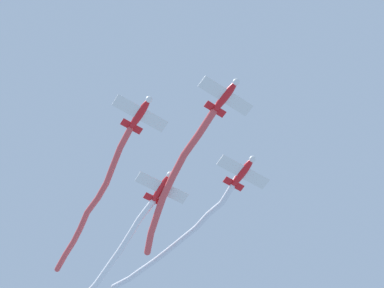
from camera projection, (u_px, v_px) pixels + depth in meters
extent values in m
ellipsoid|color=red|center=(225.00, 97.00, 83.01)|extent=(4.80, 3.64, 1.04)
sphere|color=white|center=(236.00, 82.00, 82.06)|extent=(1.22, 1.22, 0.88)
ellipsoid|color=black|center=(228.00, 92.00, 83.10)|extent=(1.44, 1.27, 0.55)
cube|color=white|center=(226.00, 96.00, 82.82)|extent=(5.48, 7.11, 0.14)
cube|color=red|center=(215.00, 109.00, 83.92)|extent=(2.39, 2.94, 0.12)
cube|color=white|center=(215.00, 107.00, 84.35)|extent=(1.04, 0.75, 1.43)
cylinder|color=#DB4C4C|center=(206.00, 123.00, 84.51)|extent=(3.53, 2.85, 1.32)
cylinder|color=#DB4C4C|center=(191.00, 145.00, 85.58)|extent=(3.42, 2.62, 1.32)
cylinder|color=#DB4C4C|center=(178.00, 166.00, 86.79)|extent=(3.32, 3.09, 1.08)
cylinder|color=#DB4C4C|center=(168.00, 187.00, 88.16)|extent=(3.09, 2.99, 1.10)
cylinder|color=#DB4C4C|center=(160.00, 206.00, 89.62)|extent=(2.84, 3.08, 1.14)
cylinder|color=#DB4C4C|center=(154.00, 224.00, 91.19)|extent=(2.75, 3.05, 1.07)
cylinder|color=#DB4C4C|center=(149.00, 243.00, 92.81)|extent=(2.70, 3.38, 1.10)
sphere|color=#DB4C4C|center=(213.00, 112.00, 83.94)|extent=(0.92, 0.92, 0.92)
sphere|color=#DB4C4C|center=(199.00, 135.00, 85.08)|extent=(0.92, 0.92, 0.92)
sphere|color=#DB4C4C|center=(184.00, 155.00, 86.09)|extent=(0.92, 0.92, 0.92)
sphere|color=#DB4C4C|center=(173.00, 177.00, 87.50)|extent=(0.92, 0.92, 0.92)
sphere|color=#DB4C4C|center=(163.00, 197.00, 88.82)|extent=(0.92, 0.92, 0.92)
sphere|color=#DB4C4C|center=(157.00, 215.00, 90.42)|extent=(0.92, 0.92, 0.92)
sphere|color=#DB4C4C|center=(151.00, 233.00, 91.95)|extent=(0.92, 0.92, 0.92)
sphere|color=#DB4C4C|center=(147.00, 252.00, 93.66)|extent=(0.92, 0.92, 0.92)
ellipsoid|color=red|center=(242.00, 173.00, 87.75)|extent=(4.71, 3.81, 1.04)
sphere|color=white|center=(253.00, 159.00, 86.78)|extent=(1.23, 1.23, 0.88)
ellipsoid|color=black|center=(245.00, 168.00, 87.84)|extent=(1.43, 1.30, 0.55)
cube|color=white|center=(243.00, 172.00, 87.56)|extent=(5.73, 6.97, 0.14)
cube|color=red|center=(234.00, 184.00, 88.68)|extent=(2.47, 2.90, 0.12)
cube|color=white|center=(234.00, 181.00, 89.12)|extent=(1.01, 0.79, 1.43)
cylinder|color=white|center=(227.00, 195.00, 89.22)|extent=(2.71, 2.38, 0.98)
cylinder|color=white|center=(215.00, 209.00, 90.41)|extent=(3.02, 1.99, 1.20)
cylinder|color=white|center=(202.00, 221.00, 91.68)|extent=(2.79, 2.13, 0.94)
cylinder|color=white|center=(189.00, 233.00, 92.78)|extent=(2.91, 1.81, 0.87)
cylinder|color=white|center=(175.00, 245.00, 93.77)|extent=(3.12, 1.85, 0.82)
cylinder|color=white|center=(161.00, 256.00, 94.67)|extent=(2.66, 1.64, 0.81)
cylinder|color=white|center=(148.00, 265.00, 95.63)|extent=(2.75, 1.64, 1.07)
cylinder|color=white|center=(136.00, 274.00, 96.38)|extent=(2.64, 1.38, 1.08)
cylinder|color=white|center=(121.00, 283.00, 96.91)|extent=(2.87, 1.20, 0.87)
sphere|color=white|center=(232.00, 187.00, 88.71)|extent=(0.78, 0.78, 0.78)
sphere|color=white|center=(222.00, 203.00, 89.73)|extent=(0.78, 0.78, 0.78)
sphere|color=white|center=(208.00, 215.00, 91.09)|extent=(0.78, 0.78, 0.78)
sphere|color=white|center=(196.00, 228.00, 92.27)|extent=(0.78, 0.78, 0.78)
sphere|color=white|center=(182.00, 239.00, 93.29)|extent=(0.78, 0.78, 0.78)
sphere|color=white|center=(167.00, 251.00, 94.25)|extent=(0.78, 0.78, 0.78)
sphere|color=white|center=(155.00, 261.00, 95.10)|extent=(0.78, 0.78, 0.78)
sphere|color=white|center=(142.00, 269.00, 96.16)|extent=(0.78, 0.78, 0.78)
sphere|color=white|center=(129.00, 279.00, 96.60)|extent=(0.78, 0.78, 0.78)
sphere|color=white|center=(114.00, 287.00, 97.21)|extent=(0.78, 0.78, 0.78)
ellipsoid|color=red|center=(140.00, 114.00, 84.47)|extent=(4.73, 3.78, 1.04)
sphere|color=white|center=(149.00, 99.00, 83.51)|extent=(1.23, 1.23, 0.88)
ellipsoid|color=black|center=(142.00, 109.00, 84.56)|extent=(1.43, 1.30, 0.55)
cube|color=white|center=(140.00, 114.00, 84.28)|extent=(5.68, 7.00, 0.14)
cube|color=red|center=(132.00, 126.00, 85.41)|extent=(2.46, 2.90, 0.12)
cube|color=white|center=(132.00, 124.00, 85.84)|extent=(1.02, 0.78, 1.43)
cylinder|color=#DB4C4C|center=(125.00, 138.00, 86.07)|extent=(2.81, 2.53, 0.84)
cylinder|color=#DB4C4C|center=(117.00, 157.00, 87.53)|extent=(2.88, 2.85, 1.18)
cylinder|color=#DB4C4C|center=(110.00, 174.00, 89.20)|extent=(2.85, 2.84, 1.23)
cylinder|color=#DB4C4C|center=(102.00, 191.00, 90.62)|extent=(2.65, 2.34, 0.83)
cylinder|color=#DB4C4C|center=(93.00, 205.00, 91.95)|extent=(3.14, 2.42, 1.18)
cylinder|color=#DB4C4C|center=(84.00, 220.00, 93.36)|extent=(2.70, 2.63, 0.86)
cylinder|color=#DB4C4C|center=(77.00, 235.00, 94.75)|extent=(2.80, 2.53, 1.16)
cylinder|color=#DB4C4C|center=(69.00, 248.00, 96.26)|extent=(2.98, 2.49, 1.20)
cylinder|color=#DB4C4C|center=(61.00, 262.00, 97.71)|extent=(2.92, 2.58, 0.94)
sphere|color=#DB4C4C|center=(130.00, 129.00, 85.44)|extent=(0.81, 0.81, 0.81)
sphere|color=#DB4C4C|center=(120.00, 147.00, 86.70)|extent=(0.81, 0.81, 0.81)
sphere|color=#DB4C4C|center=(113.00, 166.00, 88.36)|extent=(0.81, 0.81, 0.81)
sphere|color=#DB4C4C|center=(106.00, 183.00, 90.04)|extent=(0.81, 0.81, 0.81)
sphere|color=#DB4C4C|center=(98.00, 198.00, 91.19)|extent=(0.81, 0.81, 0.81)
sphere|color=#DB4C4C|center=(87.00, 212.00, 92.70)|extent=(0.81, 0.81, 0.81)
sphere|color=#DB4C4C|center=(80.00, 228.00, 94.01)|extent=(0.81, 0.81, 0.81)
sphere|color=#DB4C4C|center=(73.00, 242.00, 95.49)|extent=(0.81, 0.81, 0.81)
sphere|color=#DB4C4C|center=(65.00, 255.00, 97.02)|extent=(0.81, 0.81, 0.81)
sphere|color=#DB4C4C|center=(57.00, 269.00, 98.39)|extent=(0.81, 0.81, 0.81)
ellipsoid|color=red|center=(161.00, 188.00, 89.13)|extent=(4.63, 3.93, 1.04)
sphere|color=white|center=(170.00, 175.00, 88.14)|extent=(1.24, 1.24, 0.88)
ellipsoid|color=black|center=(164.00, 183.00, 89.21)|extent=(1.42, 1.32, 0.55)
cube|color=white|center=(162.00, 188.00, 88.93)|extent=(5.89, 6.87, 0.14)
cube|color=red|center=(154.00, 199.00, 90.08)|extent=(2.53, 2.86, 0.12)
cube|color=white|center=(155.00, 197.00, 90.52)|extent=(0.99, 0.82, 1.43)
cylinder|color=white|center=(146.00, 211.00, 90.59)|extent=(3.23, 2.40, 1.20)
cylinder|color=white|center=(135.00, 227.00, 91.60)|extent=(2.83, 2.46, 1.02)
cylinder|color=white|center=(125.00, 242.00, 92.68)|extent=(2.92, 2.49, 1.04)
cylinder|color=white|center=(115.00, 258.00, 93.58)|extent=(3.12, 2.35, 1.44)
cylinder|color=white|center=(103.00, 275.00, 94.40)|extent=(3.45, 2.60, 1.39)
sphere|color=white|center=(153.00, 202.00, 90.12)|extent=(0.87, 0.87, 0.87)
sphere|color=white|center=(140.00, 219.00, 91.07)|extent=(0.87, 0.87, 0.87)
sphere|color=white|center=(130.00, 234.00, 92.14)|extent=(0.87, 0.87, 0.87)
sphere|color=white|center=(121.00, 250.00, 93.22)|extent=(0.87, 0.87, 0.87)
sphere|color=white|center=(109.00, 266.00, 93.93)|extent=(0.87, 0.87, 0.87)
sphere|color=white|center=(97.00, 284.00, 94.86)|extent=(0.87, 0.87, 0.87)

